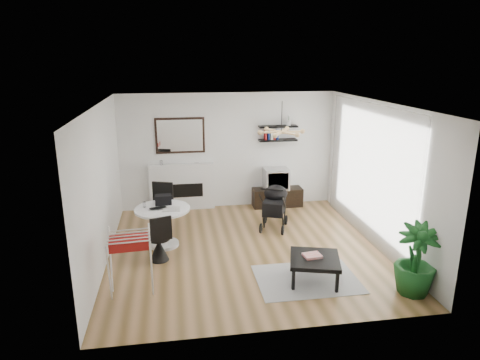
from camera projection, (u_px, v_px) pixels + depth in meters
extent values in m
plane|color=brown|center=(246.00, 249.00, 8.00)|extent=(5.00, 5.00, 0.00)
plane|color=white|center=(247.00, 104.00, 7.26)|extent=(5.00, 5.00, 0.00)
plane|color=white|center=(228.00, 151.00, 10.00)|extent=(5.00, 0.00, 5.00)
plane|color=white|center=(101.00, 187.00, 7.25)|extent=(0.00, 5.00, 5.00)
plane|color=white|center=(378.00, 174.00, 8.00)|extent=(0.00, 5.00, 5.00)
cube|color=white|center=(368.00, 172.00, 8.18)|extent=(0.04, 3.60, 2.60)
cube|color=white|center=(182.00, 187.00, 9.98)|extent=(1.50, 0.15, 1.10)
cube|color=black|center=(182.00, 190.00, 9.94)|extent=(0.95, 0.06, 0.32)
cube|color=black|center=(180.00, 136.00, 9.71)|extent=(1.12, 0.03, 0.82)
cube|color=white|center=(180.00, 136.00, 9.69)|extent=(1.02, 0.01, 0.72)
cube|color=black|center=(278.00, 140.00, 9.98)|extent=(0.90, 0.25, 0.04)
cube|color=black|center=(278.00, 126.00, 9.89)|extent=(0.90, 0.25, 0.04)
cube|color=black|center=(277.00, 197.00, 10.28)|extent=(1.18, 0.41, 0.44)
cube|color=#BABABC|center=(276.00, 179.00, 10.15)|extent=(0.57, 0.50, 0.50)
cube|color=black|center=(278.00, 181.00, 9.91)|extent=(0.48, 0.01, 0.40)
cylinder|color=white|center=(164.00, 244.00, 8.16)|extent=(0.56, 0.56, 0.06)
cylinder|color=white|center=(163.00, 227.00, 8.06)|extent=(0.14, 0.14, 0.66)
cylinder|color=white|center=(162.00, 209.00, 7.97)|extent=(1.03, 1.03, 0.04)
imported|color=black|center=(159.00, 209.00, 7.89)|extent=(0.36, 0.29, 0.02)
cube|color=black|center=(163.00, 200.00, 8.15)|extent=(0.32, 0.20, 0.19)
cube|color=beige|center=(172.00, 209.00, 7.90)|extent=(0.34, 0.29, 0.01)
cylinder|color=white|center=(144.00, 204.00, 8.01)|extent=(0.06, 0.06, 0.10)
cylinder|color=black|center=(160.00, 209.00, 8.66)|extent=(0.48, 0.48, 0.05)
cone|color=black|center=(160.00, 222.00, 8.73)|extent=(0.39, 0.39, 0.46)
cube|color=black|center=(163.00, 193.00, 8.79)|extent=(0.43, 0.19, 0.49)
cylinder|color=black|center=(158.00, 238.00, 7.47)|extent=(0.41, 0.41, 0.05)
cone|color=black|center=(159.00, 250.00, 7.53)|extent=(0.34, 0.34, 0.40)
cube|color=black|center=(161.00, 229.00, 7.24)|extent=(0.37, 0.16, 0.42)
cube|color=maroon|center=(129.00, 241.00, 6.28)|extent=(0.58, 0.36, 0.15)
cube|color=black|center=(274.00, 206.00, 8.85)|extent=(0.61, 0.72, 0.29)
ellipsoid|color=black|center=(276.00, 193.00, 8.96)|extent=(0.49, 0.49, 0.35)
cylinder|color=black|center=(272.00, 190.00, 8.36)|extent=(0.43, 0.20, 0.03)
torus|color=black|center=(265.00, 218.00, 9.28)|extent=(0.13, 0.22, 0.21)
torus|color=black|center=(286.00, 220.00, 9.18)|extent=(0.13, 0.22, 0.21)
torus|color=black|center=(261.00, 228.00, 8.74)|extent=(0.13, 0.22, 0.21)
torus|color=black|center=(283.00, 230.00, 8.65)|extent=(0.13, 0.22, 0.21)
cube|color=#ACACAC|center=(307.00, 279.00, 6.92)|extent=(1.63, 1.18, 0.01)
cube|color=black|center=(315.00, 259.00, 6.78)|extent=(0.95, 0.95, 0.07)
cube|color=black|center=(293.00, 280.00, 6.56)|extent=(0.04, 0.04, 0.33)
cube|color=black|center=(337.00, 282.00, 6.48)|extent=(0.04, 0.04, 0.33)
cube|color=black|center=(293.00, 260.00, 7.19)|extent=(0.04, 0.04, 0.33)
cube|color=black|center=(333.00, 262.00, 7.11)|extent=(0.04, 0.04, 0.33)
cube|color=#DF3837|center=(312.00, 256.00, 6.79)|extent=(0.30, 0.25, 0.04)
imported|color=#17501D|center=(416.00, 260.00, 6.38)|extent=(0.80, 0.80, 1.11)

